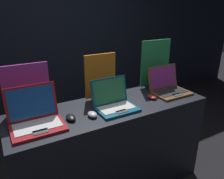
{
  "coord_description": "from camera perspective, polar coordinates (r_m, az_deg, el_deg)",
  "views": [
    {
      "loc": [
        -0.82,
        -1.19,
        1.66
      ],
      "look_at": [
        0.01,
        0.28,
        1.02
      ],
      "focal_mm": 35.0,
      "sensor_mm": 36.0,
      "label": 1
    }
  ],
  "objects": [
    {
      "name": "laptop_back",
      "position": [
        2.19,
        14.48,
        0.69
      ],
      "size": [
        0.35,
        0.3,
        0.25
      ],
      "color": "brown",
      "rests_on": "display_counter"
    },
    {
      "name": "mouse_front",
      "position": [
        1.66,
        -10.73,
        -7.19
      ],
      "size": [
        0.07,
        0.11,
        0.04
      ],
      "color": "black",
      "rests_on": "display_counter"
    },
    {
      "name": "promo_stand_back",
      "position": [
        2.29,
        11.19,
        6.37
      ],
      "size": [
        0.35,
        0.07,
        0.48
      ],
      "color": "black",
      "rests_on": "display_counter"
    },
    {
      "name": "wall_back",
      "position": [
        3.34,
        -15.74,
        15.67
      ],
      "size": [
        8.0,
        0.05,
        2.8
      ],
      "color": "black",
      "rests_on": "ground_plane"
    },
    {
      "name": "mouse_middle",
      "position": [
        1.68,
        -5.17,
        -6.52
      ],
      "size": [
        0.07,
        0.09,
        0.04
      ],
      "color": "#B2B2B7",
      "rests_on": "display_counter"
    },
    {
      "name": "promo_stand_middle",
      "position": [
        1.95,
        -3.01,
        3.06
      ],
      "size": [
        0.3,
        0.07,
        0.41
      ],
      "color": "black",
      "rests_on": "display_counter"
    },
    {
      "name": "promo_stand_front",
      "position": [
        1.81,
        -21.32,
        -0.17
      ],
      "size": [
        0.35,
        0.07,
        0.39
      ],
      "color": "black",
      "rests_on": "display_counter"
    },
    {
      "name": "laptop_middle",
      "position": [
        1.8,
        0.63,
        -3.26
      ],
      "size": [
        0.33,
        0.28,
        0.24
      ],
      "color": "#0F5170",
      "rests_on": "display_counter"
    },
    {
      "name": "mouse_back",
      "position": [
        2.03,
        10.35,
        -1.93
      ],
      "size": [
        0.07,
        0.1,
        0.03
      ],
      "color": "maroon",
      "rests_on": "display_counter"
    },
    {
      "name": "laptop_front",
      "position": [
        1.63,
        -19.33,
        -6.95
      ],
      "size": [
        0.36,
        0.3,
        0.27
      ],
      "color": "maroon",
      "rests_on": "display_counter"
    },
    {
      "name": "display_counter",
      "position": [
        2.08,
        -0.13,
        -15.26
      ],
      "size": [
        1.71,
        0.55,
        0.87
      ],
      "color": "black",
      "rests_on": "ground_plane"
    }
  ]
}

